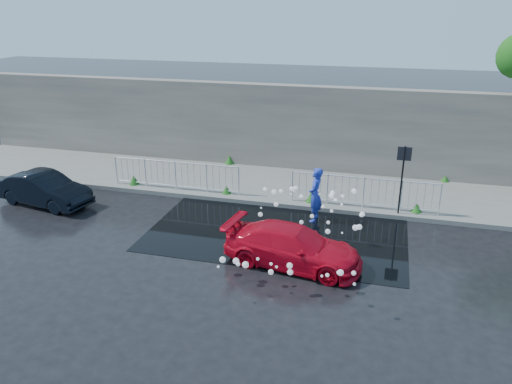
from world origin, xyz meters
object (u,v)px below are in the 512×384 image
Objects in this scene: sign_post at (403,169)px; red_car at (293,247)px; person at (315,195)px; dark_car at (44,189)px.

red_car is at bearing -124.52° from sign_post.
red_car is at bearing 0.63° from person.
sign_post reaches higher than red_car.
dark_car is 1.93× the size of person.
red_car is 3.16m from person.
dark_car is (-9.43, 2.05, 0.03)m from red_car.
dark_car is at bearing -80.48° from person.
sign_post is at bearing -26.26° from red_car.
sign_post is 2.98m from person.
person is at bearing 5.89° from red_car.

